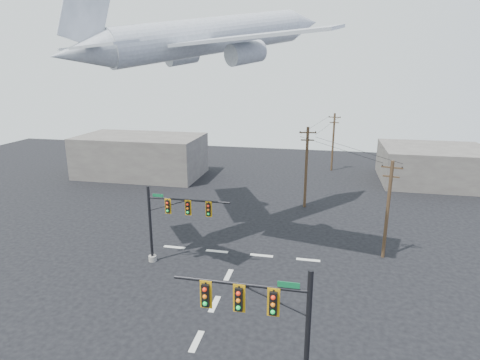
% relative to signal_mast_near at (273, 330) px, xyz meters
% --- Properties ---
extents(ground, '(120.00, 120.00, 0.00)m').
position_rel_signal_mast_near_xyz_m(ground, '(-4.95, 3.56, -4.10)').
color(ground, black).
rests_on(ground, ground).
extents(lane_markings, '(14.00, 21.20, 0.01)m').
position_rel_signal_mast_near_xyz_m(lane_markings, '(-4.95, 8.89, -4.09)').
color(lane_markings, beige).
rests_on(lane_markings, ground).
extents(signal_mast_near, '(6.65, 0.80, 7.28)m').
position_rel_signal_mast_near_xyz_m(signal_mast_near, '(0.00, 0.00, 0.00)').
color(signal_mast_near, gray).
rests_on(signal_mast_near, ground).
extents(signal_mast_far, '(7.08, 0.72, 6.58)m').
position_rel_signal_mast_near_xyz_m(signal_mast_far, '(-10.06, 12.61, -0.35)').
color(signal_mast_far, gray).
rests_on(signal_mast_far, ground).
extents(utility_pole_a, '(1.68, 0.52, 8.50)m').
position_rel_signal_mast_near_xyz_m(utility_pole_a, '(7.30, 17.46, 0.35)').
color(utility_pole_a, '#44321D').
rests_on(utility_pole_a, ground).
extents(utility_pole_b, '(1.90, 0.32, 9.38)m').
position_rel_signal_mast_near_xyz_m(utility_pole_b, '(-0.03, 29.09, 0.81)').
color(utility_pole_b, '#44321D').
rests_on(utility_pole_b, ground).
extents(utility_pole_c, '(1.84, 0.41, 9.01)m').
position_rel_signal_mast_near_xyz_m(utility_pole_c, '(3.17, 47.51, 0.62)').
color(utility_pole_c, '#44321D').
rests_on(utility_pole_c, ground).
extents(power_lines, '(8.95, 30.06, 0.26)m').
position_rel_signal_mast_near_xyz_m(power_lines, '(2.44, 31.93, 4.32)').
color(power_lines, black).
extents(airliner, '(22.16, 23.94, 7.21)m').
position_rel_signal_mast_near_xyz_m(airliner, '(-8.08, 19.26, 14.16)').
color(airliner, silver).
extents(building_left, '(18.00, 10.00, 6.00)m').
position_rel_signal_mast_near_xyz_m(building_left, '(-24.95, 38.56, -1.10)').
color(building_left, slate).
rests_on(building_left, ground).
extents(building_right, '(14.00, 12.00, 5.00)m').
position_rel_signal_mast_near_xyz_m(building_right, '(17.05, 43.56, -1.60)').
color(building_right, slate).
rests_on(building_right, ground).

